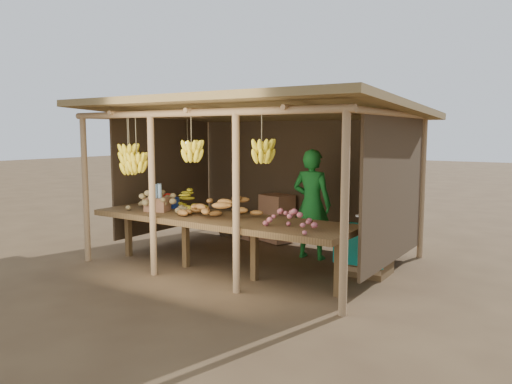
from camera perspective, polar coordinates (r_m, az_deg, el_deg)
The scene contains 13 objects.
ground at distance 7.82m, azimuth 0.00°, elevation -7.66°, with size 60.00×60.00×0.00m, color brown.
stall_structure at distance 7.48m, azimuth -0.62°, elevation 6.39°, with size 4.70×3.50×2.43m.
counter at distance 6.91m, azimuth -4.34°, elevation -3.34°, with size 3.90×1.05×0.80m.
potato_heap at distance 7.51m, azimuth -11.39°, elevation -0.77°, with size 0.92×0.55×0.36m, color olive, non-canonical shape.
sweet_potato_heap at distance 6.90m, azimuth -3.79°, elevation -1.32°, with size 1.03×0.62×0.36m, color #A96B2B, non-canonical shape.
onion_heap at distance 5.97m, azimuth 3.56°, elevation -2.64°, with size 0.72×0.43×0.35m, color #B8595F, non-canonical shape.
banana_pile at distance 7.64m, azimuth -8.06°, elevation -0.65°, with size 0.53×0.32×0.34m, color yellow, non-canonical shape.
tomato_basin at distance 7.87m, azimuth -10.18°, elevation -1.10°, with size 0.40×0.40×0.21m.
bottle_box at distance 7.50m, azimuth -11.21°, elevation -0.98°, with size 0.39×0.34×0.41m.
vendor at distance 7.77m, azimuth 6.39°, elevation -1.39°, with size 0.62×0.41×1.71m, color #197025.
tarp_crate at distance 7.11m, azimuth 12.42°, elevation -6.41°, with size 0.71×0.61×0.85m.
carton_stack at distance 9.02m, azimuth 1.34°, elevation -3.32°, with size 1.20×0.56×0.84m.
burlap_sacks at distance 9.38m, azimuth -2.06°, elevation -3.56°, with size 0.87×0.46×0.62m.
Camera 1 is at (4.16, -6.33, 1.95)m, focal length 35.00 mm.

